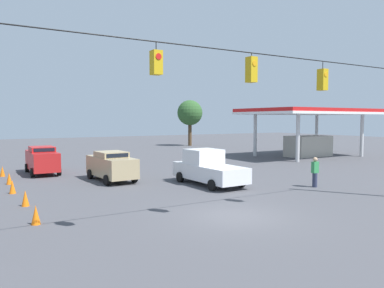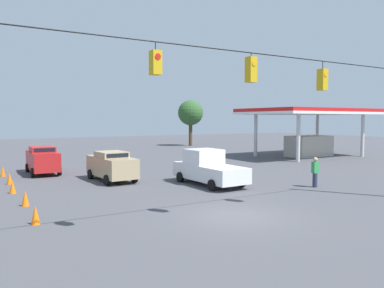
# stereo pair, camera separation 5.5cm
# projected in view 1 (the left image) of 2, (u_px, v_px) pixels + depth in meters

# --- Properties ---
(ground_plane) EXTENTS (140.00, 140.00, 0.00)m
(ground_plane) POSITION_uv_depth(u_px,v_px,m) (234.00, 216.00, 15.46)
(ground_plane) COLOR #47474C
(overhead_signal_span) EXTENTS (18.50, 0.38, 7.03)m
(overhead_signal_span) POSITION_uv_depth(u_px,v_px,m) (252.00, 108.00, 14.36)
(overhead_signal_span) COLOR #939399
(overhead_signal_span) RESTS_ON ground_plane
(sedan_tan_withflow_mid) EXTENTS (2.25, 4.63, 1.90)m
(sedan_tan_withflow_mid) POSITION_uv_depth(u_px,v_px,m) (111.00, 165.00, 24.17)
(sedan_tan_withflow_mid) COLOR tan
(sedan_tan_withflow_mid) RESTS_ON ground_plane
(sedan_red_withflow_far) EXTENTS (2.00, 4.59, 1.99)m
(sedan_red_withflow_far) POSITION_uv_depth(u_px,v_px,m) (42.00, 160.00, 27.26)
(sedan_red_withflow_far) COLOR red
(sedan_red_withflow_far) RESTS_ON ground_plane
(pickup_truck_white_crossing_near) EXTENTS (2.43, 5.42, 2.12)m
(pickup_truck_white_crossing_near) POSITION_uv_depth(u_px,v_px,m) (208.00, 168.00, 22.87)
(pickup_truck_white_crossing_near) COLOR silver
(pickup_truck_white_crossing_near) RESTS_ON ground_plane
(traffic_cone_nearest) EXTENTS (0.35, 0.35, 0.74)m
(traffic_cone_nearest) POSITION_uv_depth(u_px,v_px,m) (36.00, 215.00, 14.14)
(traffic_cone_nearest) COLOR orange
(traffic_cone_nearest) RESTS_ON ground_plane
(traffic_cone_second) EXTENTS (0.35, 0.35, 0.74)m
(traffic_cone_second) POSITION_uv_depth(u_px,v_px,m) (25.00, 198.00, 17.12)
(traffic_cone_second) COLOR orange
(traffic_cone_second) RESTS_ON ground_plane
(traffic_cone_third) EXTENTS (0.35, 0.35, 0.74)m
(traffic_cone_third) POSITION_uv_depth(u_px,v_px,m) (12.00, 187.00, 20.02)
(traffic_cone_third) COLOR orange
(traffic_cone_third) RESTS_ON ground_plane
(traffic_cone_fourth) EXTENTS (0.35, 0.35, 0.74)m
(traffic_cone_fourth) POSITION_uv_depth(u_px,v_px,m) (9.00, 178.00, 22.82)
(traffic_cone_fourth) COLOR orange
(traffic_cone_fourth) RESTS_ON ground_plane
(traffic_cone_fifth) EXTENTS (0.35, 0.35, 0.74)m
(traffic_cone_fifth) POSITION_uv_depth(u_px,v_px,m) (2.00, 171.00, 25.98)
(traffic_cone_fifth) COLOR orange
(traffic_cone_fifth) RESTS_ON ground_plane
(gas_station) EXTENTS (13.78, 8.73, 5.07)m
(gas_station) POSITION_uv_depth(u_px,v_px,m) (309.00, 122.00, 39.77)
(gas_station) COLOR red
(gas_station) RESTS_ON ground_plane
(pedestrian) EXTENTS (0.40, 0.28, 1.76)m
(pedestrian) POSITION_uv_depth(u_px,v_px,m) (315.00, 172.00, 21.90)
(pedestrian) COLOR #2D334C
(pedestrian) RESTS_ON ground_plane
(tree_horizon_left) EXTENTS (3.75, 3.75, 6.81)m
(tree_horizon_left) POSITION_uv_depth(u_px,v_px,m) (190.00, 113.00, 55.67)
(tree_horizon_left) COLOR #4C3823
(tree_horizon_left) RESTS_ON ground_plane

